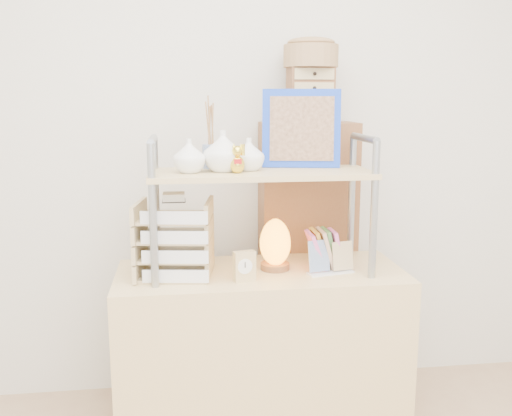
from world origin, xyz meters
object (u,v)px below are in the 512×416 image
(letter_tray, at_px, (175,243))
(salt_lamp, at_px, (275,244))
(cabinet, at_px, (306,261))
(desk, at_px, (261,354))

(letter_tray, bearing_deg, salt_lamp, 4.43)
(cabinet, bearing_deg, salt_lamp, -120.55)
(desk, relative_size, cabinet, 0.89)
(desk, height_order, salt_lamp, salt_lamp)
(desk, bearing_deg, salt_lamp, 13.71)
(letter_tray, bearing_deg, desk, 2.74)
(letter_tray, distance_m, salt_lamp, 0.42)
(desk, bearing_deg, letter_tray, -177.26)
(cabinet, bearing_deg, desk, -126.19)
(cabinet, distance_m, salt_lamp, 0.46)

